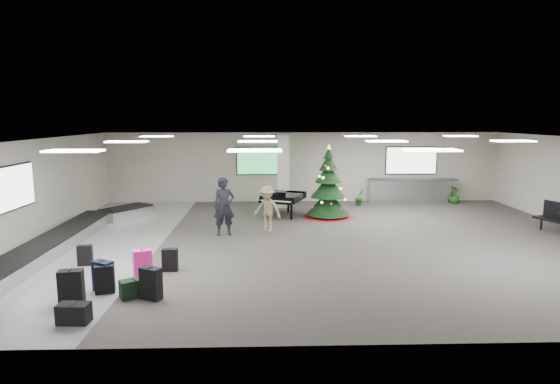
{
  "coord_description": "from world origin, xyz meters",
  "views": [
    {
      "loc": [
        -1.76,
        -14.47,
        3.87
      ],
      "look_at": [
        -1.28,
        1.0,
        1.4
      ],
      "focal_mm": 30.0,
      "sensor_mm": 36.0,
      "label": 1
    }
  ],
  "objects_px": {
    "baggage_carousel": "(71,236)",
    "traveler_b": "(267,209)",
    "potted_plant_left": "(359,197)",
    "pink_suitcase": "(142,263)",
    "grand_piano": "(283,197)",
    "service_counter": "(412,190)",
    "traveler_a": "(224,207)",
    "christmas_tree": "(328,192)",
    "potted_plant_right": "(454,195)"
  },
  "relations": [
    {
      "from": "baggage_carousel",
      "to": "traveler_b",
      "type": "distance_m",
      "value": 6.28
    },
    {
      "from": "baggage_carousel",
      "to": "potted_plant_left",
      "type": "height_order",
      "value": "potted_plant_left"
    },
    {
      "from": "pink_suitcase",
      "to": "grand_piano",
      "type": "height_order",
      "value": "grand_piano"
    },
    {
      "from": "service_counter",
      "to": "potted_plant_left",
      "type": "distance_m",
      "value": 2.74
    },
    {
      "from": "pink_suitcase",
      "to": "traveler_a",
      "type": "height_order",
      "value": "traveler_a"
    },
    {
      "from": "baggage_carousel",
      "to": "christmas_tree",
      "type": "relative_size",
      "value": 3.39
    },
    {
      "from": "christmas_tree",
      "to": "potted_plant_right",
      "type": "distance_m",
      "value": 6.74
    },
    {
      "from": "service_counter",
      "to": "pink_suitcase",
      "type": "height_order",
      "value": "service_counter"
    },
    {
      "from": "traveler_a",
      "to": "potted_plant_right",
      "type": "xyz_separation_m",
      "value": [
        9.96,
        5.49,
        -0.56
      ]
    },
    {
      "from": "baggage_carousel",
      "to": "grand_piano",
      "type": "distance_m",
      "value": 7.81
    },
    {
      "from": "pink_suitcase",
      "to": "christmas_tree",
      "type": "distance_m",
      "value": 8.78
    },
    {
      "from": "service_counter",
      "to": "traveler_b",
      "type": "height_order",
      "value": "traveler_b"
    },
    {
      "from": "christmas_tree",
      "to": "pink_suitcase",
      "type": "bearing_deg",
      "value": -128.61
    },
    {
      "from": "christmas_tree",
      "to": "baggage_carousel",
      "type": "bearing_deg",
      "value": -157.31
    },
    {
      "from": "traveler_a",
      "to": "potted_plant_left",
      "type": "height_order",
      "value": "traveler_a"
    },
    {
      "from": "traveler_b",
      "to": "baggage_carousel",
      "type": "bearing_deg",
      "value": -140.49
    },
    {
      "from": "traveler_a",
      "to": "potted_plant_left",
      "type": "distance_m",
      "value": 7.56
    },
    {
      "from": "grand_piano",
      "to": "traveler_a",
      "type": "height_order",
      "value": "traveler_a"
    },
    {
      "from": "traveler_a",
      "to": "baggage_carousel",
      "type": "bearing_deg",
      "value": 176.02
    },
    {
      "from": "christmas_tree",
      "to": "grand_piano",
      "type": "height_order",
      "value": "christmas_tree"
    },
    {
      "from": "potted_plant_left",
      "to": "potted_plant_right",
      "type": "bearing_deg",
      "value": 4.8
    },
    {
      "from": "pink_suitcase",
      "to": "grand_piano",
      "type": "xyz_separation_m",
      "value": [
        3.7,
        7.15,
        0.4
      ]
    },
    {
      "from": "grand_piano",
      "to": "service_counter",
      "type": "bearing_deg",
      "value": 46.32
    },
    {
      "from": "potted_plant_left",
      "to": "potted_plant_right",
      "type": "relative_size",
      "value": 0.92
    },
    {
      "from": "potted_plant_left",
      "to": "traveler_b",
      "type": "bearing_deg",
      "value": -131.24
    },
    {
      "from": "service_counter",
      "to": "traveler_b",
      "type": "relative_size",
      "value": 2.56
    },
    {
      "from": "potted_plant_left",
      "to": "baggage_carousel",
      "type": "bearing_deg",
      "value": -149.94
    },
    {
      "from": "baggage_carousel",
      "to": "service_counter",
      "type": "distance_m",
      "value": 14.5
    },
    {
      "from": "baggage_carousel",
      "to": "service_counter",
      "type": "bearing_deg",
      "value": 27.67
    },
    {
      "from": "potted_plant_right",
      "to": "christmas_tree",
      "type": "bearing_deg",
      "value": -156.03
    },
    {
      "from": "traveler_b",
      "to": "potted_plant_right",
      "type": "xyz_separation_m",
      "value": [
        8.53,
        5.05,
        -0.38
      ]
    },
    {
      "from": "baggage_carousel",
      "to": "potted_plant_left",
      "type": "xyz_separation_m",
      "value": [
        10.23,
        5.92,
        0.16
      ]
    },
    {
      "from": "christmas_tree",
      "to": "grand_piano",
      "type": "xyz_separation_m",
      "value": [
        -1.76,
        0.31,
        -0.24
      ]
    },
    {
      "from": "traveler_b",
      "to": "potted_plant_left",
      "type": "distance_m",
      "value": 6.24
    },
    {
      "from": "grand_piano",
      "to": "traveler_b",
      "type": "distance_m",
      "value": 2.7
    },
    {
      "from": "pink_suitcase",
      "to": "potted_plant_left",
      "type": "relative_size",
      "value": 0.93
    },
    {
      "from": "pink_suitcase",
      "to": "traveler_b",
      "type": "bearing_deg",
      "value": 29.42
    },
    {
      "from": "pink_suitcase",
      "to": "traveler_a",
      "type": "bearing_deg",
      "value": 41.62
    },
    {
      "from": "traveler_a",
      "to": "potted_plant_left",
      "type": "xyz_separation_m",
      "value": [
        5.53,
        5.12,
        -0.59
      ]
    },
    {
      "from": "baggage_carousel",
      "to": "traveler_b",
      "type": "bearing_deg",
      "value": 11.46
    },
    {
      "from": "grand_piano",
      "to": "potted_plant_right",
      "type": "bearing_deg",
      "value": 38.16
    },
    {
      "from": "baggage_carousel",
      "to": "potted_plant_right",
      "type": "xyz_separation_m",
      "value": [
        14.66,
        6.29,
        0.19
      ]
    },
    {
      "from": "christmas_tree",
      "to": "traveler_b",
      "type": "xyz_separation_m",
      "value": [
        -2.39,
        -2.32,
        -0.19
      ]
    },
    {
      "from": "pink_suitcase",
      "to": "baggage_carousel",
      "type": "bearing_deg",
      "value": 106.57
    },
    {
      "from": "traveler_b",
      "to": "potted_plant_left",
      "type": "height_order",
      "value": "traveler_b"
    },
    {
      "from": "traveler_a",
      "to": "potted_plant_left",
      "type": "relative_size",
      "value": 2.58
    },
    {
      "from": "christmas_tree",
      "to": "traveler_b",
      "type": "distance_m",
      "value": 3.34
    },
    {
      "from": "baggage_carousel",
      "to": "traveler_b",
      "type": "xyz_separation_m",
      "value": [
        6.13,
        1.24,
        0.58
      ]
    },
    {
      "from": "service_counter",
      "to": "pink_suitcase",
      "type": "relative_size",
      "value": 5.81
    },
    {
      "from": "baggage_carousel",
      "to": "grand_piano",
      "type": "bearing_deg",
      "value": 29.81
    }
  ]
}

